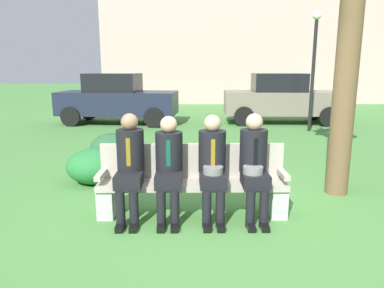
{
  "coord_description": "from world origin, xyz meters",
  "views": [
    {
      "loc": [
        -0.29,
        -4.47,
        1.85
      ],
      "look_at": [
        -0.25,
        0.23,
        0.85
      ],
      "focal_mm": 33.31,
      "sensor_mm": 36.0,
      "label": 1
    }
  ],
  "objects_px": {
    "parked_car_far": "(281,98)",
    "seated_man_centerright": "(212,162)",
    "seated_man_rightmost": "(254,162)",
    "shrub_near_bench": "(112,147)",
    "shrub_mid_lawn": "(95,166)",
    "street_lamp": "(314,59)",
    "seated_man_leftmost": "(130,161)",
    "seated_man_centerleft": "(169,163)",
    "parked_car_near": "(117,99)",
    "park_bench": "(192,181)"
  },
  "relations": [
    {
      "from": "shrub_mid_lawn",
      "to": "street_lamp",
      "type": "relative_size",
      "value": 0.27
    },
    {
      "from": "park_bench",
      "to": "parked_car_near",
      "type": "height_order",
      "value": "parked_car_near"
    },
    {
      "from": "seated_man_centerleft",
      "to": "parked_car_far",
      "type": "height_order",
      "value": "parked_car_far"
    },
    {
      "from": "shrub_near_bench",
      "to": "shrub_mid_lawn",
      "type": "xyz_separation_m",
      "value": [
        0.03,
        -1.49,
        0.01
      ]
    },
    {
      "from": "seated_man_rightmost",
      "to": "park_bench",
      "type": "bearing_deg",
      "value": 169.96
    },
    {
      "from": "seated_man_centerright",
      "to": "parked_car_near",
      "type": "distance_m",
      "value": 8.32
    },
    {
      "from": "park_bench",
      "to": "shrub_mid_lawn",
      "type": "height_order",
      "value": "park_bench"
    },
    {
      "from": "shrub_near_bench",
      "to": "street_lamp",
      "type": "xyz_separation_m",
      "value": [
        5.19,
        3.42,
        1.83
      ]
    },
    {
      "from": "seated_man_centerleft",
      "to": "seated_man_centerright",
      "type": "distance_m",
      "value": 0.54
    },
    {
      "from": "seated_man_centerleft",
      "to": "seated_man_leftmost",
      "type": "bearing_deg",
      "value": 179.6
    },
    {
      "from": "street_lamp",
      "to": "park_bench",
      "type": "bearing_deg",
      "value": -120.13
    },
    {
      "from": "seated_man_centerleft",
      "to": "shrub_mid_lawn",
      "type": "distance_m",
      "value": 1.95
    },
    {
      "from": "shrub_near_bench",
      "to": "seated_man_centerright",
      "type": "bearing_deg",
      "value": -57.41
    },
    {
      "from": "shrub_mid_lawn",
      "to": "seated_man_rightmost",
      "type": "bearing_deg",
      "value": -31.0
    },
    {
      "from": "seated_man_centerleft",
      "to": "shrub_near_bench",
      "type": "distance_m",
      "value": 3.21
    },
    {
      "from": "shrub_mid_lawn",
      "to": "shrub_near_bench",
      "type": "bearing_deg",
      "value": 91.06
    },
    {
      "from": "park_bench",
      "to": "seated_man_centerright",
      "type": "distance_m",
      "value": 0.4
    },
    {
      "from": "park_bench",
      "to": "seated_man_leftmost",
      "type": "relative_size",
      "value": 1.8
    },
    {
      "from": "park_bench",
      "to": "seated_man_centerright",
      "type": "xyz_separation_m",
      "value": [
        0.25,
        -0.14,
        0.28
      ]
    },
    {
      "from": "seated_man_rightmost",
      "to": "shrub_near_bench",
      "type": "bearing_deg",
      "value": 129.26
    },
    {
      "from": "parked_car_far",
      "to": "street_lamp",
      "type": "relative_size",
      "value": 1.16
    },
    {
      "from": "parked_car_far",
      "to": "seated_man_rightmost",
      "type": "bearing_deg",
      "value": -106.56
    },
    {
      "from": "parked_car_near",
      "to": "parked_car_far",
      "type": "distance_m",
      "value": 5.57
    },
    {
      "from": "shrub_near_bench",
      "to": "parked_car_far",
      "type": "relative_size",
      "value": 0.22
    },
    {
      "from": "park_bench",
      "to": "seated_man_rightmost",
      "type": "height_order",
      "value": "seated_man_rightmost"
    },
    {
      "from": "seated_man_centerleft",
      "to": "parked_car_near",
      "type": "distance_m",
      "value": 8.15
    },
    {
      "from": "park_bench",
      "to": "seated_man_rightmost",
      "type": "relative_size",
      "value": 1.81
    },
    {
      "from": "parked_car_near",
      "to": "park_bench",
      "type": "bearing_deg",
      "value": -72.39
    },
    {
      "from": "seated_man_centerright",
      "to": "seated_man_centerleft",
      "type": "bearing_deg",
      "value": 179.55
    },
    {
      "from": "seated_man_centerright",
      "to": "street_lamp",
      "type": "relative_size",
      "value": 0.38
    },
    {
      "from": "shrub_mid_lawn",
      "to": "street_lamp",
      "type": "bearing_deg",
      "value": 43.56
    },
    {
      "from": "parked_car_near",
      "to": "seated_man_centerleft",
      "type": "bearing_deg",
      "value": -74.61
    },
    {
      "from": "seated_man_leftmost",
      "to": "parked_car_far",
      "type": "relative_size",
      "value": 0.33
    },
    {
      "from": "street_lamp",
      "to": "parked_car_near",
      "type": "bearing_deg",
      "value": 165.66
    },
    {
      "from": "parked_car_far",
      "to": "street_lamp",
      "type": "height_order",
      "value": "street_lamp"
    },
    {
      "from": "seated_man_leftmost",
      "to": "parked_car_far",
      "type": "bearing_deg",
      "value": 63.86
    },
    {
      "from": "seated_man_centerright",
      "to": "shrub_near_bench",
      "type": "xyz_separation_m",
      "value": [
        -1.85,
        2.9,
        -0.44
      ]
    },
    {
      "from": "parked_car_near",
      "to": "street_lamp",
      "type": "xyz_separation_m",
      "value": [
        6.04,
        -1.54,
        1.27
      ]
    },
    {
      "from": "seated_man_centerleft",
      "to": "seated_man_rightmost",
      "type": "distance_m",
      "value": 1.05
    },
    {
      "from": "seated_man_leftmost",
      "to": "seated_man_rightmost",
      "type": "height_order",
      "value": "seated_man_leftmost"
    },
    {
      "from": "seated_man_centerleft",
      "to": "street_lamp",
      "type": "xyz_separation_m",
      "value": [
        3.88,
        6.32,
        1.39
      ]
    },
    {
      "from": "seated_man_leftmost",
      "to": "seated_man_centerright",
      "type": "bearing_deg",
      "value": -0.43
    },
    {
      "from": "seated_man_leftmost",
      "to": "seated_man_rightmost",
      "type": "relative_size",
      "value": 1.0
    },
    {
      "from": "parked_car_far",
      "to": "seated_man_centerright",
      "type": "bearing_deg",
      "value": -109.91
    },
    {
      "from": "park_bench",
      "to": "seated_man_rightmost",
      "type": "xyz_separation_m",
      "value": [
        0.76,
        -0.13,
        0.29
      ]
    },
    {
      "from": "shrub_near_bench",
      "to": "street_lamp",
      "type": "relative_size",
      "value": 0.26
    },
    {
      "from": "seated_man_leftmost",
      "to": "street_lamp",
      "type": "distance_m",
      "value": 7.79
    },
    {
      "from": "parked_car_near",
      "to": "parked_car_far",
      "type": "height_order",
      "value": "same"
    },
    {
      "from": "seated_man_centerright",
      "to": "street_lamp",
      "type": "xyz_separation_m",
      "value": [
        3.34,
        6.32,
        1.39
      ]
    },
    {
      "from": "seated_man_rightmost",
      "to": "parked_car_near",
      "type": "xyz_separation_m",
      "value": [
        -3.21,
        7.86,
        0.11
      ]
    }
  ]
}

